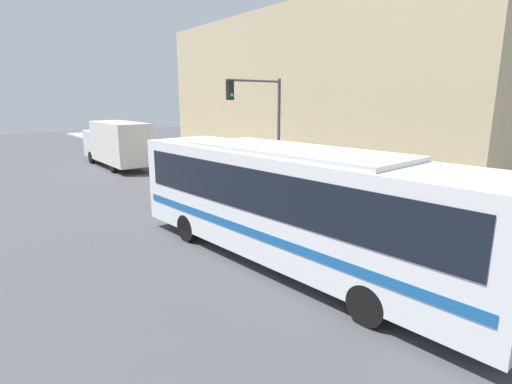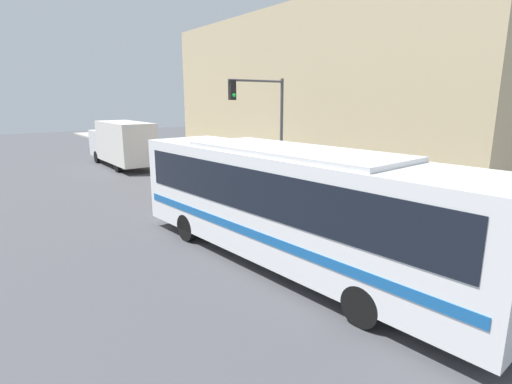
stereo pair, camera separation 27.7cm
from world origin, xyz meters
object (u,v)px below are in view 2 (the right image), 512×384
traffic_light_pole (265,115)px  parking_meter (300,177)px  fire_hydrant (359,200)px  pedestrian_near_corner (282,171)px  city_bus (290,200)px  delivery_truck (121,142)px

traffic_light_pole → parking_meter: (0.94, -1.65, -3.01)m
fire_hydrant → pedestrian_near_corner: pedestrian_near_corner is taller
city_bus → parking_meter: bearing=40.9°
delivery_truck → fire_hydrant: 18.48m
delivery_truck → fire_hydrant: (4.17, -17.97, -1.18)m
parking_meter → fire_hydrant: bearing=-90.0°
traffic_light_pole → parking_meter: traffic_light_pole is taller
fire_hydrant → parking_meter: (0.00, 3.74, 0.41)m
pedestrian_near_corner → city_bus: bearing=-128.6°
traffic_light_pole → parking_meter: 3.56m
traffic_light_pole → parking_meter: size_ratio=4.73×
city_bus → fire_hydrant: city_bus is taller
city_bus → parking_meter: (5.97, 6.11, -0.99)m
city_bus → pedestrian_near_corner: city_bus is taller
city_bus → pedestrian_near_corner: bearing=46.7°
traffic_light_pole → pedestrian_near_corner: size_ratio=3.37×
city_bus → fire_hydrant: (5.97, 2.37, -1.40)m
city_bus → delivery_truck: city_bus is taller
city_bus → pedestrian_near_corner: (6.33, 7.94, -0.96)m
delivery_truck → city_bus: bearing=-95.1°
city_bus → fire_hydrant: size_ratio=15.31×
traffic_light_pole → pedestrian_near_corner: 3.25m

